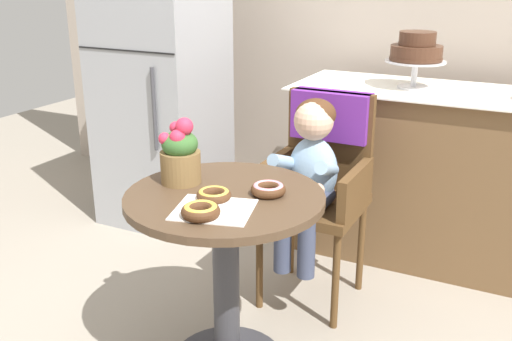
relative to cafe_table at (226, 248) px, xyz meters
The scene contains 11 objects.
cafe_table is the anchor object (origin of this frame).
wicker_chair 0.72m from the cafe_table, 80.93° to the left, with size 0.42×0.45×0.95m.
seated_child 0.58m from the cafe_table, 78.40° to the left, with size 0.27×0.32×0.73m.
paper_napkin 0.26m from the cafe_table, 74.39° to the right, with size 0.26×0.23×0.00m, color white.
donut_front 0.24m from the cafe_table, 96.66° to the right, with size 0.12×0.12×0.04m.
donut_mid 0.28m from the cafe_table, 25.30° to the left, with size 0.13×0.13×0.04m.
donut_side 0.32m from the cafe_table, 81.45° to the right, with size 0.13×0.13×0.04m.
flower_vase 0.38m from the cafe_table, behind, with size 0.15×0.15×0.25m.
display_counter 1.41m from the cafe_table, 67.07° to the left, with size 1.56×0.62×0.90m.
tiered_cake_stand 1.47m from the cafe_table, 74.42° to the left, with size 0.30×0.30×0.28m.
refrigerator 1.56m from the cafe_table, 133.67° to the left, with size 0.64×0.63×1.70m.
Camera 1 is at (0.97, -1.69, 1.50)m, focal length 41.25 mm.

